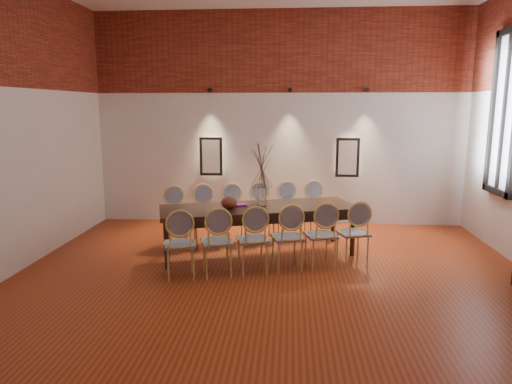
# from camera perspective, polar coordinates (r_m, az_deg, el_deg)

# --- Properties ---
(floor) EXTENTS (7.00, 7.00, 0.02)m
(floor) POSITION_cam_1_polar(r_m,az_deg,el_deg) (5.71, 1.76, -12.65)
(floor) COLOR #993816
(floor) RESTS_ON ground
(wall_back) EXTENTS (7.00, 0.10, 4.00)m
(wall_back) POSITION_cam_1_polar(r_m,az_deg,el_deg) (8.80, 2.90, 9.02)
(wall_back) COLOR silver
(wall_back) RESTS_ON ground
(wall_front) EXTENTS (7.00, 0.10, 4.00)m
(wall_front) POSITION_cam_1_polar(r_m,az_deg,el_deg) (1.72, -3.23, 2.43)
(wall_front) COLOR silver
(wall_front) RESTS_ON ground
(brick_band_back) EXTENTS (7.00, 0.02, 1.50)m
(brick_band_back) POSITION_cam_1_polar(r_m,az_deg,el_deg) (8.78, 2.96, 17.19)
(brick_band_back) COLOR maroon
(brick_band_back) RESTS_ON ground
(niche_left) EXTENTS (0.36, 0.06, 0.66)m
(niche_left) POSITION_cam_1_polar(r_m,az_deg,el_deg) (8.87, -5.61, 4.46)
(niche_left) COLOR #FFEAC6
(niche_left) RESTS_ON wall_back
(niche_right) EXTENTS (0.36, 0.06, 0.66)m
(niche_right) POSITION_cam_1_polar(r_m,az_deg,el_deg) (8.81, 11.35, 4.26)
(niche_right) COLOR #FFEAC6
(niche_right) RESTS_ON wall_back
(spot_fixture_left) EXTENTS (0.08, 0.10, 0.08)m
(spot_fixture_left) POSITION_cam_1_polar(r_m,az_deg,el_deg) (8.80, -5.80, 12.56)
(spot_fixture_left) COLOR black
(spot_fixture_left) RESTS_ON wall_back
(spot_fixture_mid) EXTENTS (0.08, 0.10, 0.08)m
(spot_fixture_mid) POSITION_cam_1_polar(r_m,az_deg,el_deg) (8.66, 4.26, 12.62)
(spot_fixture_mid) COLOR black
(spot_fixture_mid) RESTS_ON wall_back
(spot_fixture_right) EXTENTS (0.08, 0.10, 0.08)m
(spot_fixture_right) POSITION_cam_1_polar(r_m,az_deg,el_deg) (8.77, 13.66, 12.33)
(spot_fixture_right) COLOR black
(spot_fixture_right) RESTS_ON wall_back
(window_glass) EXTENTS (0.02, 0.78, 2.38)m
(window_glass) POSITION_cam_1_polar(r_m,az_deg,el_deg) (7.93, 28.76, 8.65)
(window_glass) COLOR silver
(window_glass) RESTS_ON wall_right
(window_frame) EXTENTS (0.08, 0.90, 2.50)m
(window_frame) POSITION_cam_1_polar(r_m,az_deg,el_deg) (7.92, 28.63, 8.66)
(window_frame) COLOR black
(window_frame) RESTS_ON wall_right
(window_mullion) EXTENTS (0.06, 0.06, 2.40)m
(window_mullion) POSITION_cam_1_polar(r_m,az_deg,el_deg) (7.92, 28.63, 8.66)
(window_mullion) COLOR black
(window_mullion) RESTS_ON wall_right
(dining_table) EXTENTS (3.08, 1.75, 0.75)m
(dining_table) POSITION_cam_1_polar(r_m,az_deg,el_deg) (7.02, 0.25, -4.82)
(dining_table) COLOR #321C10
(dining_table) RESTS_ON floor
(chair_near_a) EXTENTS (0.55, 0.55, 0.94)m
(chair_near_a) POSITION_cam_1_polar(r_m,az_deg,el_deg) (6.12, -9.50, -6.38)
(chair_near_a) COLOR #DCC671
(chair_near_a) RESTS_ON floor
(chair_near_b) EXTENTS (0.55, 0.55, 0.94)m
(chair_near_b) POSITION_cam_1_polar(r_m,az_deg,el_deg) (6.16, -4.92, -6.16)
(chair_near_b) COLOR #DCC671
(chair_near_b) RESTS_ON floor
(chair_near_c) EXTENTS (0.55, 0.55, 0.94)m
(chair_near_c) POSITION_cam_1_polar(r_m,az_deg,el_deg) (6.24, -0.44, -5.90)
(chair_near_c) COLOR #DCC671
(chair_near_c) RESTS_ON floor
(chair_near_d) EXTENTS (0.55, 0.55, 0.94)m
(chair_near_d) POSITION_cam_1_polar(r_m,az_deg,el_deg) (6.35, 3.91, -5.62)
(chair_near_d) COLOR #DCC671
(chair_near_d) RESTS_ON floor
(chair_near_e) EXTENTS (0.55, 0.55, 0.94)m
(chair_near_e) POSITION_cam_1_polar(r_m,az_deg,el_deg) (6.50, 8.07, -5.32)
(chair_near_e) COLOR #DCC671
(chair_near_e) RESTS_ON floor
(chair_near_f) EXTENTS (0.55, 0.55, 0.94)m
(chair_near_f) POSITION_cam_1_polar(r_m,az_deg,el_deg) (6.69, 12.02, -5.01)
(chair_near_f) COLOR #DCC671
(chair_near_f) RESTS_ON floor
(chair_far_a) EXTENTS (0.55, 0.55, 0.94)m
(chair_far_a) POSITION_cam_1_polar(r_m,az_deg,el_deg) (7.57, -10.11, -3.10)
(chair_far_a) COLOR #DCC671
(chair_far_a) RESTS_ON floor
(chair_far_b) EXTENTS (0.55, 0.55, 0.94)m
(chair_far_b) POSITION_cam_1_polar(r_m,az_deg,el_deg) (7.60, -6.42, -2.94)
(chair_far_b) COLOR #DCC671
(chair_far_b) RESTS_ON floor
(chair_far_c) EXTENTS (0.55, 0.55, 0.94)m
(chair_far_c) POSITION_cam_1_polar(r_m,az_deg,el_deg) (7.67, -2.77, -2.77)
(chair_far_c) COLOR #DCC671
(chair_far_c) RESTS_ON floor
(chair_far_d) EXTENTS (0.55, 0.55, 0.94)m
(chair_far_d) POSITION_cam_1_polar(r_m,az_deg,el_deg) (7.76, 0.80, -2.59)
(chair_far_d) COLOR #DCC671
(chair_far_d) RESTS_ON floor
(chair_far_e) EXTENTS (0.55, 0.55, 0.94)m
(chair_far_e) POSITION_cam_1_polar(r_m,az_deg,el_deg) (7.88, 4.26, -2.41)
(chair_far_e) COLOR #DCC671
(chair_far_e) RESTS_ON floor
(chair_far_f) EXTENTS (0.55, 0.55, 0.94)m
(chair_far_f) POSITION_cam_1_polar(r_m,az_deg,el_deg) (8.04, 7.61, -2.23)
(chair_far_f) COLOR #DCC671
(chair_far_f) RESTS_ON floor
(vase) EXTENTS (0.14, 0.14, 0.30)m
(vase) POSITION_cam_1_polar(r_m,az_deg,el_deg) (6.91, 0.74, -0.59)
(vase) COLOR silver
(vase) RESTS_ON dining_table
(dried_branches) EXTENTS (0.50, 0.50, 0.70)m
(dried_branches) POSITION_cam_1_polar(r_m,az_deg,el_deg) (6.84, 0.75, 3.11)
(dried_branches) COLOR brown
(dried_branches) RESTS_ON vase
(bowl) EXTENTS (0.24, 0.24, 0.18)m
(bowl) POSITION_cam_1_polar(r_m,az_deg,el_deg) (6.78, -3.37, -1.35)
(bowl) COLOR maroon
(bowl) RESTS_ON dining_table
(book) EXTENTS (0.30, 0.25, 0.03)m
(book) POSITION_cam_1_polar(r_m,az_deg,el_deg) (6.98, -2.29, -1.63)
(book) COLOR #94207D
(book) RESTS_ON dining_table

